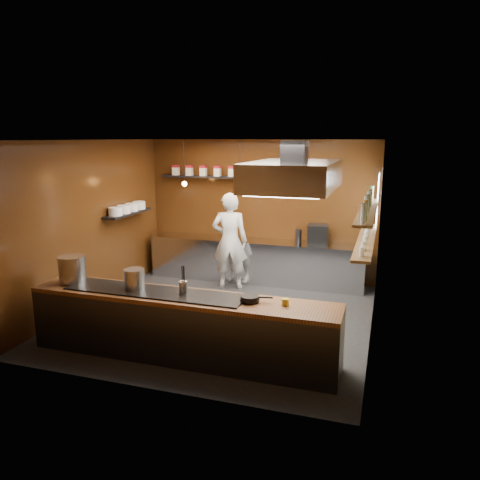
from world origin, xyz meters
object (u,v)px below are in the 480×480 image
at_px(extractor_hood, 294,175).
at_px(stockpot_large, 72,269).
at_px(stockpot_small, 134,279).
at_px(chef, 230,241).
at_px(espresso_machine, 318,235).

relative_size(extractor_hood, stockpot_large, 5.06).
bearing_deg(stockpot_large, extractor_hood, 20.48).
bearing_deg(extractor_hood, stockpot_small, -150.40).
height_order(extractor_hood, chef, extractor_hood).
bearing_deg(chef, extractor_hood, 118.69).
relative_size(stockpot_small, chef, 0.15).
relative_size(extractor_hood, stockpot_small, 6.76).
xyz_separation_m(stockpot_small, chef, (0.36, 3.15, -0.09)).
relative_size(stockpot_large, stockpot_small, 1.33).
height_order(stockpot_large, stockpot_small, stockpot_large).
xyz_separation_m(stockpot_large, espresso_machine, (3.09, 3.75, -0.03)).
bearing_deg(stockpot_large, stockpot_small, -0.35).
bearing_deg(extractor_hood, espresso_machine, 89.76).
bearing_deg(stockpot_large, espresso_machine, 50.50).
distance_m(extractor_hood, chef, 3.02).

